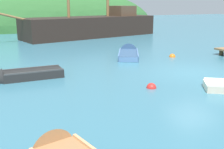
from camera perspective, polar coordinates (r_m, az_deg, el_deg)
The scene contains 7 objects.
ground_plane at distance 14.85m, azimuth 16.59°, elevation 0.34°, with size 120.00×120.00×0.00m, color teal.
shore_hill at distance 46.16m, azimuth -20.71°, elevation 9.31°, with size 49.20×23.41×13.89m, color #2D602D.
sailing_ship at distance 29.99m, azimuth -4.08°, elevation 9.41°, with size 17.29×7.07×12.61m.
rowboat_center at distance 19.01m, azimuth 3.43°, elevation 4.26°, with size 2.89×4.01×1.21m.
rowboat_outer_left at distance 13.64m, azimuth -17.96°, elevation -0.40°, with size 3.44×1.06×0.97m.
buoy_orange at distance 18.90m, azimuth 12.36°, elevation 3.57°, with size 0.43×0.43×0.43m, color orange.
buoy_red at distance 11.83m, azimuth 8.15°, elevation -2.76°, with size 0.43×0.43×0.43m, color red.
Camera 1 is at (-9.47, -10.90, 3.50)m, focal length 44.19 mm.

